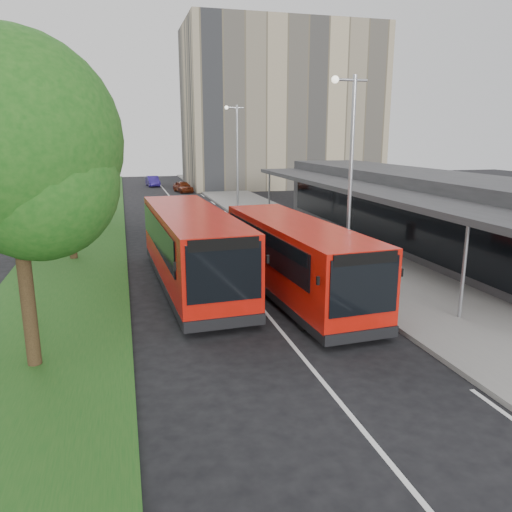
{
  "coord_description": "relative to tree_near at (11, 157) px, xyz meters",
  "views": [
    {
      "loc": [
        -4.5,
        -16.14,
        5.94
      ],
      "look_at": [
        0.22,
        1.51,
        1.5
      ],
      "focal_mm": 35.0,
      "sensor_mm": 36.0,
      "label": 1
    }
  ],
  "objects": [
    {
      "name": "ground",
      "position": [
        7.01,
        2.95,
        -5.43
      ],
      "size": [
        120.0,
        120.0,
        0.0
      ],
      "primitive_type": "plane",
      "color": "black",
      "rests_on": "ground"
    },
    {
      "name": "pavement",
      "position": [
        13.01,
        22.95,
        -5.35
      ],
      "size": [
        5.0,
        80.0,
        0.15
      ],
      "primitive_type": "cube",
      "color": "slate",
      "rests_on": "ground"
    },
    {
      "name": "grass_verge",
      "position": [
        0.01,
        22.95,
        -5.38
      ],
      "size": [
        5.0,
        80.0,
        0.1
      ],
      "primitive_type": "cube",
      "color": "#1B4E19",
      "rests_on": "ground"
    },
    {
      "name": "lane_centre_line",
      "position": [
        7.01,
        17.95,
        -5.42
      ],
      "size": [
        0.12,
        70.0,
        0.01
      ],
      "primitive_type": "cube",
      "color": "silver",
      "rests_on": "ground"
    },
    {
      "name": "kerb_dashes",
      "position": [
        10.31,
        21.95,
        -5.42
      ],
      "size": [
        0.12,
        56.0,
        0.01
      ],
      "color": "silver",
      "rests_on": "ground"
    },
    {
      "name": "office_block",
      "position": [
        21.01,
        44.95,
        3.57
      ],
      "size": [
        22.0,
        12.0,
        18.0
      ],
      "primitive_type": "cube",
      "color": "tan",
      "rests_on": "ground"
    },
    {
      "name": "station_building",
      "position": [
        17.87,
        10.95,
        -3.39
      ],
      "size": [
        7.7,
        26.0,
        4.0
      ],
      "color": "#2C2C2F",
      "rests_on": "ground"
    },
    {
      "name": "tree_near",
      "position": [
        0.0,
        0.0,
        0.0
      ],
      "size": [
        5.23,
        5.23,
        8.41
      ],
      "color": "black",
      "rests_on": "ground"
    },
    {
      "name": "tree_mid",
      "position": [
        0.0,
        12.0,
        -0.41
      ],
      "size": [
        4.84,
        4.84,
        7.77
      ],
      "color": "black",
      "rests_on": "ground"
    },
    {
      "name": "tree_far",
      "position": [
        0.0,
        24.0,
        -0.29
      ],
      "size": [
        4.95,
        4.95,
        7.96
      ],
      "color": "black",
      "rests_on": "ground"
    },
    {
      "name": "lamp_post_near",
      "position": [
        11.13,
        4.95,
        -0.71
      ],
      "size": [
        1.44,
        0.28,
        8.0
      ],
      "color": "#95979E",
      "rests_on": "pavement"
    },
    {
      "name": "lamp_post_far",
      "position": [
        11.13,
        24.95,
        -0.71
      ],
      "size": [
        1.44,
        0.28,
        8.0
      ],
      "color": "#95979E",
      "rests_on": "pavement"
    },
    {
      "name": "bus_main",
      "position": [
        8.55,
        3.79,
        -3.97
      ],
      "size": [
        3.14,
        10.15,
        2.84
      ],
      "rotation": [
        0.0,
        0.0,
        0.06
      ],
      "color": "red",
      "rests_on": "ground"
    },
    {
      "name": "bus_second",
      "position": [
        5.02,
        6.08,
        -3.86
      ],
      "size": [
        3.26,
        10.9,
        3.05
      ],
      "rotation": [
        0.0,
        0.0,
        0.05
      ],
      "color": "red",
      "rests_on": "ground"
    },
    {
      "name": "litter_bin",
      "position": [
        12.65,
        11.58,
        -4.8
      ],
      "size": [
        0.7,
        0.7,
        0.95
      ],
      "primitive_type": "cylinder",
      "rotation": [
        0.0,
        0.0,
        0.43
      ],
      "color": "#331B14",
      "rests_on": "pavement"
    },
    {
      "name": "bollard",
      "position": [
        12.23,
        20.62,
        -4.81
      ],
      "size": [
        0.19,
        0.19,
        0.93
      ],
      "primitive_type": "cylinder",
      "rotation": [
        0.0,
        0.0,
        0.37
      ],
      "color": "#F5AF0C",
      "rests_on": "pavement"
    },
    {
      "name": "car_near",
      "position": [
        8.77,
        40.38,
        -4.84
      ],
      "size": [
        2.1,
        3.7,
        1.19
      ],
      "primitive_type": "imported",
      "rotation": [
        0.0,
        0.0,
        0.21
      ],
      "color": "#5C1F0D",
      "rests_on": "ground"
    },
    {
      "name": "car_far",
      "position": [
        6.05,
        47.7,
        -4.82
      ],
      "size": [
        1.59,
        3.79,
        1.22
      ],
      "primitive_type": "imported",
      "rotation": [
        0.0,
        0.0,
        0.08
      ],
      "color": "navy",
      "rests_on": "ground"
    }
  ]
}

